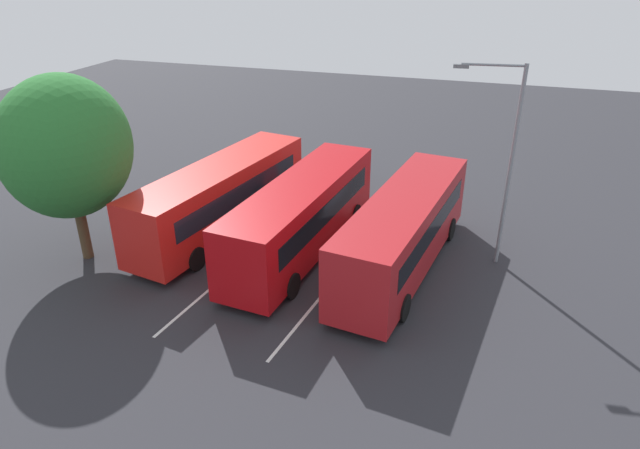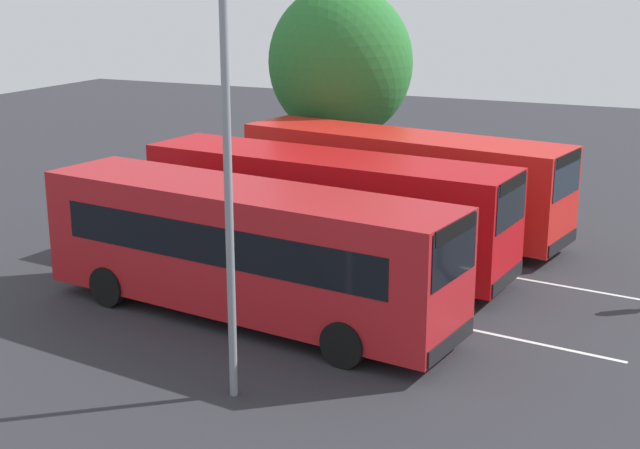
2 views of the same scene
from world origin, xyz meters
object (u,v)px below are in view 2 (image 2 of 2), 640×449
object	(u,v)px
bus_center_left	(326,207)
depot_tree	(340,63)
bus_far_left	(246,248)
bus_center_right	(402,179)
street_lamp	(233,157)

from	to	relation	value
bus_center_left	depot_tree	size ratio (longest dim) A/B	1.40
bus_far_left	bus_center_right	size ratio (longest dim) A/B	1.00
bus_center_right	bus_far_left	bearing A→B (deg)	-86.06
bus_center_left	bus_center_right	bearing A→B (deg)	85.41
depot_tree	street_lamp	bearing A→B (deg)	-73.50
bus_far_left	street_lamp	world-z (taller)	street_lamp
bus_center_right	street_lamp	xyz separation A→B (m)	(0.84, -12.00, 2.93)
depot_tree	bus_center_right	bearing A→B (deg)	-47.67
bus_far_left	depot_tree	bearing A→B (deg)	111.37
street_lamp	depot_tree	size ratio (longest dim) A/B	1.06
bus_center_right	street_lamp	distance (m)	12.38
street_lamp	depot_tree	world-z (taller)	street_lamp
bus_center_left	depot_tree	bearing A→B (deg)	116.59
bus_far_left	bus_center_left	size ratio (longest dim) A/B	1.00
bus_center_left	street_lamp	size ratio (longest dim) A/B	1.33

